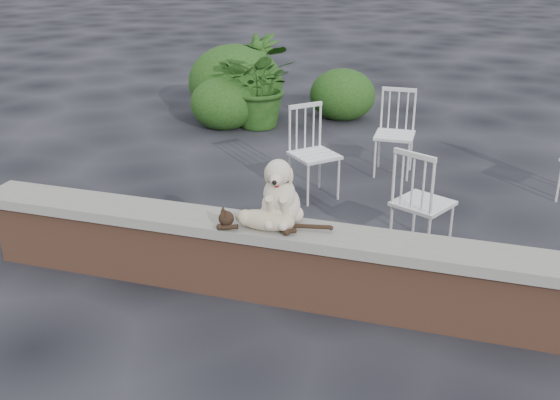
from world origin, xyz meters
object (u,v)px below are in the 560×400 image
(chair_a, at_px, (314,153))
(chair_c, at_px, (423,201))
(chair_b, at_px, (395,134))
(potted_plant_a, at_px, (262,84))
(dog, at_px, (281,189))
(cat, at_px, (264,219))
(potted_plant_b, at_px, (258,75))

(chair_a, bearing_deg, chair_c, -84.83)
(chair_b, height_order, potted_plant_a, potted_plant_a)
(chair_a, height_order, potted_plant_a, potted_plant_a)
(dog, relative_size, chair_a, 0.56)
(cat, relative_size, chair_a, 1.03)
(chair_b, xyz_separation_m, potted_plant_b, (-2.30, 1.98, 0.11))
(potted_plant_a, distance_m, potted_plant_b, 0.69)
(cat, distance_m, chair_c, 1.54)
(chair_c, relative_size, chair_b, 1.00)
(potted_plant_b, bearing_deg, chair_a, -60.77)
(potted_plant_a, bearing_deg, chair_a, -59.46)
(chair_c, height_order, chair_a, same)
(dog, xyz_separation_m, chair_c, (0.92, 1.00, -0.38))
(dog, distance_m, potted_plant_a, 4.52)
(cat, relative_size, potted_plant_b, 0.83)
(chair_a, bearing_deg, cat, -131.50)
(chair_b, relative_size, potted_plant_a, 0.79)
(potted_plant_b, bearing_deg, dog, -68.72)
(dog, relative_size, chair_b, 0.56)
(potted_plant_b, bearing_deg, cat, -70.11)
(chair_a, bearing_deg, dog, -128.79)
(chair_a, distance_m, potted_plant_a, 2.65)
(chair_b, bearing_deg, potted_plant_a, 144.16)
(dog, relative_size, cat, 0.55)
(dog, distance_m, chair_a, 1.99)
(potted_plant_a, bearing_deg, chair_b, -33.87)
(cat, height_order, chair_a, chair_a)
(potted_plant_b, bearing_deg, chair_c, -53.87)
(chair_b, height_order, chair_a, same)
(chair_a, distance_m, potted_plant_b, 3.34)
(cat, bearing_deg, chair_a, 87.73)
(chair_c, distance_m, potted_plant_a, 4.10)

